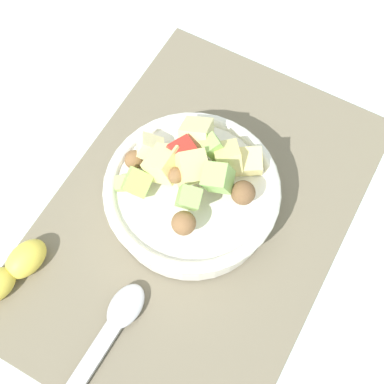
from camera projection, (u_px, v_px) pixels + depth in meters
ground_plane at (196, 219)px, 0.69m from camera, size 2.40×2.40×0.00m
placemat at (196, 218)px, 0.69m from camera, size 0.50×0.34×0.01m
salad_bowl at (192, 192)px, 0.66m from camera, size 0.21×0.21×0.11m
serving_spoon at (107, 336)px, 0.62m from camera, size 0.20×0.04×0.01m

